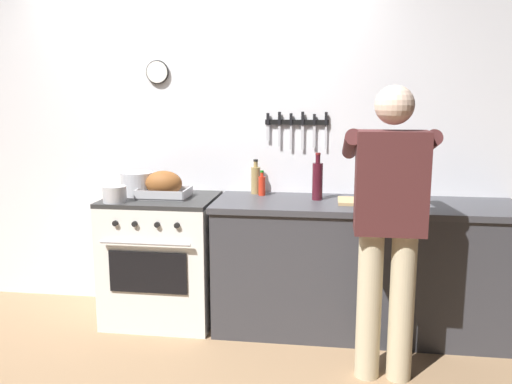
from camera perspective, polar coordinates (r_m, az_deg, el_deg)
name	(u,v)px	position (r m, az deg, el deg)	size (l,w,h in m)	color
wall_back	(202,137)	(4.00, -5.86, 5.97)	(6.00, 0.13, 2.60)	silver
counter_block	(363,267)	(3.71, 11.51, -7.95)	(2.03, 0.65, 0.90)	#38383D
stove	(163,258)	(3.88, -10.09, -7.09)	(0.76, 0.67, 0.90)	white
person_cook	(389,216)	(3.00, 14.21, -2.49)	(0.51, 0.63, 1.66)	#C6B793
roasting_pan	(164,185)	(3.74, -9.95, 0.73)	(0.35, 0.26, 0.19)	#B7B7BC
stock_pot	(137,184)	(3.86, -12.75, 0.87)	(0.23, 0.23, 0.17)	#B7B7BC
saucepan	(115,194)	(3.65, -15.07, -0.23)	(0.16, 0.16, 0.11)	#B7B7BC
cutting_board	(365,202)	(3.58, 11.76, -1.02)	(0.36, 0.24, 0.02)	tan
bottle_wine_red	(317,180)	(3.62, 6.68, 1.28)	(0.07, 0.07, 0.32)	#47141E
bottle_dish_soap	(381,186)	(3.74, 13.36, 0.65)	(0.07, 0.07, 0.22)	#338CCC
bottle_vinegar	(256,179)	(3.83, -0.03, 1.37)	(0.07, 0.07, 0.25)	#997F4C
bottle_hot_sauce	(262,185)	(3.76, 0.65, 0.75)	(0.05, 0.05, 0.18)	red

